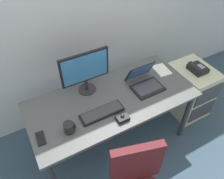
% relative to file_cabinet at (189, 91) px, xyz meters
% --- Properties ---
extents(ground_plane, '(8.00, 8.00, 0.00)m').
position_rel_file_cabinet_xyz_m(ground_plane, '(-1.10, 0.03, -0.34)').
color(ground_plane, '#354A5A').
extents(back_wall, '(6.00, 0.10, 2.80)m').
position_rel_file_cabinet_xyz_m(back_wall, '(-1.10, 0.76, 1.06)').
color(back_wall, silver).
rests_on(back_wall, ground).
extents(desk, '(1.65, 0.77, 0.72)m').
position_rel_file_cabinet_xyz_m(desk, '(-1.10, 0.03, 0.32)').
color(desk, '#4B4D4B').
rests_on(desk, ground).
extents(file_cabinet, '(0.42, 0.53, 0.67)m').
position_rel_file_cabinet_xyz_m(file_cabinet, '(0.00, 0.00, 0.00)').
color(file_cabinet, beige).
rests_on(file_cabinet, ground).
extents(desk_phone, '(0.17, 0.20, 0.09)m').
position_rel_file_cabinet_xyz_m(desk_phone, '(-0.01, -0.02, 0.37)').
color(desk_phone, black).
rests_on(desk_phone, file_cabinet).
extents(monitor_main, '(0.49, 0.18, 0.44)m').
position_rel_file_cabinet_xyz_m(monitor_main, '(-1.27, 0.26, 0.64)').
color(monitor_main, '#262628').
rests_on(monitor_main, desk).
extents(keyboard, '(0.41, 0.14, 0.03)m').
position_rel_file_cabinet_xyz_m(keyboard, '(-1.28, -0.10, 0.40)').
color(keyboard, black).
rests_on(keyboard, desk).
extents(laptop, '(0.31, 0.32, 0.22)m').
position_rel_file_cabinet_xyz_m(laptop, '(-0.72, 0.03, 0.44)').
color(laptop, black).
rests_on(laptop, desk).
extents(trackball_mouse, '(0.11, 0.09, 0.07)m').
position_rel_file_cabinet_xyz_m(trackball_mouse, '(-1.15, -0.25, 0.41)').
color(trackball_mouse, black).
rests_on(trackball_mouse, desk).
extents(coffee_mug, '(0.10, 0.09, 0.10)m').
position_rel_file_cabinet_xyz_m(coffee_mug, '(-1.61, -0.14, 0.44)').
color(coffee_mug, black).
rests_on(coffee_mug, desk).
extents(paper_notepad, '(0.17, 0.22, 0.01)m').
position_rel_file_cabinet_xyz_m(paper_notepad, '(-0.41, 0.14, 0.39)').
color(paper_notepad, white).
rests_on(paper_notepad, desk).
extents(cell_phone, '(0.08, 0.15, 0.01)m').
position_rel_file_cabinet_xyz_m(cell_phone, '(-1.85, -0.10, 0.39)').
color(cell_phone, black).
rests_on(cell_phone, desk).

